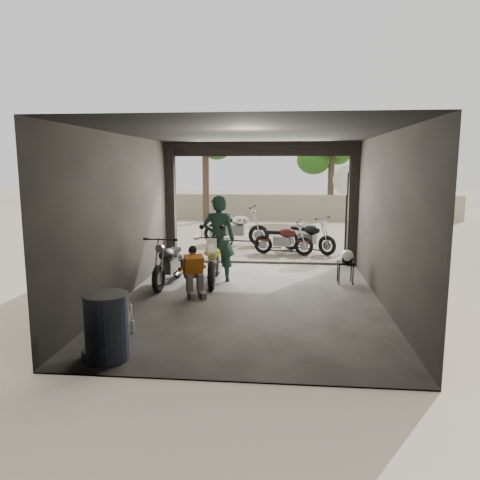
% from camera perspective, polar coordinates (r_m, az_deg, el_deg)
% --- Properties ---
extents(ground, '(80.00, 80.00, 0.00)m').
position_cam_1_polar(ground, '(9.20, 1.26, -7.38)').
color(ground, '#7A6D56').
rests_on(ground, ground).
extents(garage, '(7.00, 7.13, 3.20)m').
position_cam_1_polar(garage, '(9.46, 1.54, 1.00)').
color(garage, '#2D2B28').
rests_on(garage, ground).
extents(boundary_wall, '(18.00, 0.30, 1.20)m').
position_cam_1_polar(boundary_wall, '(22.90, 3.92, 4.07)').
color(boundary_wall, gray).
rests_on(boundary_wall, ground).
extents(tree_left, '(2.20, 2.20, 5.60)m').
position_cam_1_polar(tree_left, '(21.65, -4.26, 12.75)').
color(tree_left, '#382B1E').
rests_on(tree_left, ground).
extents(tree_right, '(2.20, 2.20, 5.00)m').
position_cam_1_polar(tree_right, '(22.92, 11.16, 11.33)').
color(tree_right, '#382B1E').
rests_on(tree_right, ground).
extents(main_bike, '(0.84, 1.77, 1.15)m').
position_cam_1_polar(main_bike, '(10.39, -3.23, -2.22)').
color(main_bike, white).
rests_on(main_bike, ground).
extents(left_bike, '(0.81, 1.70, 1.11)m').
position_cam_1_polar(left_bike, '(10.35, -8.70, -2.45)').
color(left_bike, black).
rests_on(left_bike, ground).
extents(outside_bike_a, '(2.00, 1.01, 1.30)m').
position_cam_1_polar(outside_bike_a, '(15.36, -0.50, 1.78)').
color(outside_bike_a, black).
rests_on(outside_bike_a, ground).
extents(outside_bike_b, '(1.61, 0.88, 1.03)m').
position_cam_1_polar(outside_bike_b, '(13.77, 5.31, 0.33)').
color(outside_bike_b, '#451610').
rests_on(outside_bike_b, ground).
extents(outside_bike_c, '(1.73, 1.54, 1.12)m').
position_cam_1_polar(outside_bike_c, '(14.15, 8.35, 0.68)').
color(outside_bike_c, black).
rests_on(outside_bike_c, ground).
extents(rider, '(0.72, 0.48, 1.96)m').
position_cam_1_polar(rider, '(10.47, -2.59, 0.14)').
color(rider, black).
rests_on(rider, ground).
extents(mechanic, '(0.73, 0.82, 0.98)m').
position_cam_1_polar(mechanic, '(9.36, -5.55, -4.03)').
color(mechanic, '#BA6018').
rests_on(mechanic, ground).
extents(stool, '(0.36, 0.36, 0.50)m').
position_cam_1_polar(stool, '(10.61, 12.74, -3.01)').
color(stool, black).
rests_on(stool, ground).
extents(helmet, '(0.35, 0.36, 0.28)m').
position_cam_1_polar(helmet, '(10.53, 12.89, -1.92)').
color(helmet, white).
rests_on(helmet, stool).
extents(oil_drum, '(0.60, 0.60, 0.92)m').
position_cam_1_polar(oil_drum, '(6.62, -15.90, -10.25)').
color(oil_drum, '#3E4A69').
rests_on(oil_drum, ground).
extents(sign_post, '(0.87, 0.08, 2.62)m').
position_cam_1_polar(sign_post, '(14.10, 12.96, 5.54)').
color(sign_post, black).
rests_on(sign_post, ground).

